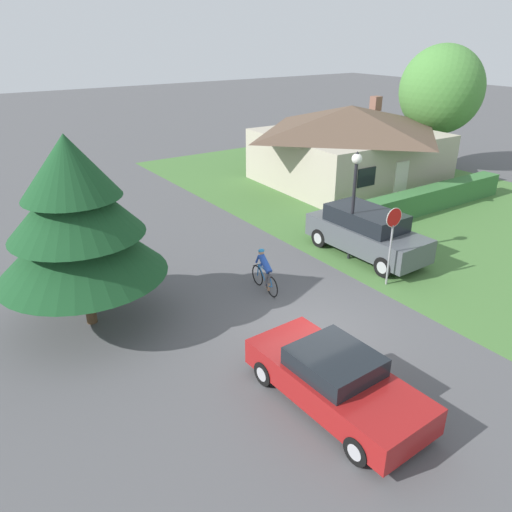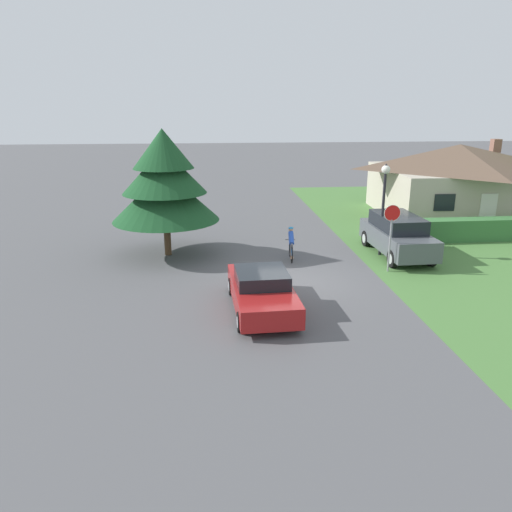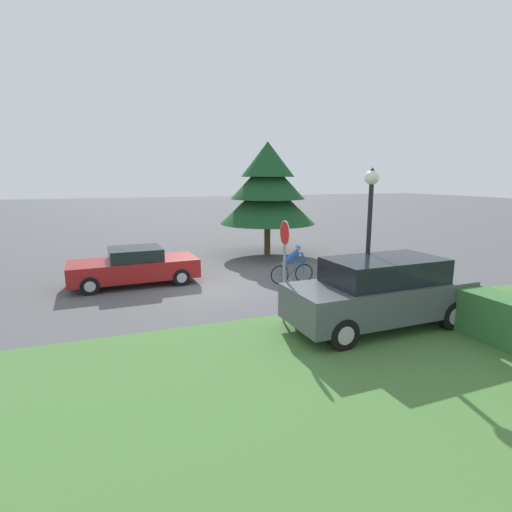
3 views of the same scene
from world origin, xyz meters
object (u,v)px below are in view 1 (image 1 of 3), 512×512
(parked_suv_right, at_px, (366,232))
(cyclist, at_px, (265,272))
(sedan_left_lane, at_px, (335,380))
(street_lamp, at_px, (355,185))
(deciduous_tree_right, at_px, (441,90))
(conifer_tall_near, at_px, (76,218))
(cottage_house, at_px, (349,144))
(stop_sign, at_px, (392,232))

(parked_suv_right, bearing_deg, cyclist, 90.61)
(cyclist, bearing_deg, parked_suv_right, -83.17)
(sedan_left_lane, xyz_separation_m, parked_suv_right, (6.68, 5.60, 0.28))
(street_lamp, xyz_separation_m, deciduous_tree_right, (13.51, 6.86, 1.86))
(street_lamp, relative_size, deciduous_tree_right, 0.56)
(conifer_tall_near, bearing_deg, deciduous_tree_right, 14.35)
(cottage_house, height_order, stop_sign, cottage_house)
(cottage_house, distance_m, parked_suv_right, 10.31)
(parked_suv_right, bearing_deg, sedan_left_lane, 128.49)
(conifer_tall_near, distance_m, deciduous_tree_right, 23.78)
(cottage_house, height_order, parked_suv_right, cottage_house)
(cyclist, height_order, conifer_tall_near, conifer_tall_near)
(stop_sign, distance_m, conifer_tall_near, 9.71)
(sedan_left_lane, relative_size, deciduous_tree_right, 0.62)
(sedan_left_lane, xyz_separation_m, street_lamp, (5.96, 5.69, 2.24))
(cyclist, bearing_deg, deciduous_tree_right, -63.22)
(sedan_left_lane, distance_m, stop_sign, 6.62)
(sedan_left_lane, distance_m, street_lamp, 8.54)
(street_lamp, xyz_separation_m, conifer_tall_near, (-9.48, 0.98, 0.39))
(deciduous_tree_right, bearing_deg, street_lamp, -153.09)
(cottage_house, distance_m, street_lamp, 10.67)
(stop_sign, relative_size, conifer_tall_near, 0.50)
(cottage_house, bearing_deg, parked_suv_right, -127.90)
(stop_sign, height_order, deciduous_tree_right, deciduous_tree_right)
(street_lamp, bearing_deg, cottage_house, 46.89)
(cottage_house, relative_size, street_lamp, 2.34)
(cottage_house, height_order, street_lamp, cottage_house)
(cottage_house, relative_size, stop_sign, 3.48)
(stop_sign, distance_m, street_lamp, 2.51)
(sedan_left_lane, height_order, conifer_tall_near, conifer_tall_near)
(cyclist, bearing_deg, sedan_left_lane, 165.74)
(stop_sign, relative_size, street_lamp, 0.67)
(stop_sign, bearing_deg, sedan_left_lane, 35.11)
(parked_suv_right, relative_size, stop_sign, 1.78)
(cottage_house, height_order, deciduous_tree_right, deciduous_tree_right)
(sedan_left_lane, bearing_deg, parked_suv_right, -52.19)
(cottage_house, distance_m, stop_sign, 12.66)
(parked_suv_right, xyz_separation_m, deciduous_tree_right, (12.79, 6.95, 3.82))
(sedan_left_lane, distance_m, cyclist, 5.74)
(cyclist, distance_m, deciduous_tree_right, 19.42)
(parked_suv_right, bearing_deg, street_lamp, 81.30)
(parked_suv_right, height_order, street_lamp, street_lamp)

